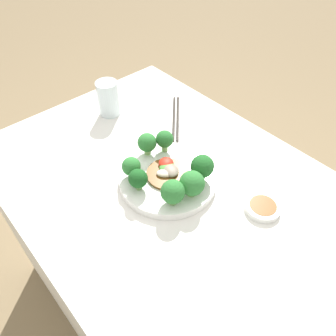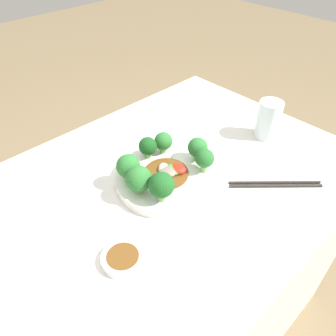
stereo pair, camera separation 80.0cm
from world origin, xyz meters
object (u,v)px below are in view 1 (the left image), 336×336
(drinking_glass, at_px, (108,98))
(sauce_dish, at_px, (263,207))
(broccoli_southwest, at_px, (131,167))
(broccoli_west, at_px, (147,143))
(chopsticks, at_px, (176,118))
(broccoli_southeast, at_px, (173,192))
(stirfry_center, at_px, (168,170))
(broccoli_east, at_px, (192,184))
(broccoli_northwest, at_px, (165,139))
(broccoli_northeast, at_px, (202,167))
(plate, at_px, (168,177))
(broccoli_south, at_px, (138,179))

(drinking_glass, xyz_separation_m, sauce_dish, (0.55, 0.05, -0.05))
(broccoli_southwest, distance_m, sauce_dish, 0.32)
(broccoli_west, relative_size, sauce_dish, 0.75)
(drinking_glass, bearing_deg, chopsticks, 40.14)
(broccoli_southeast, bearing_deg, stirfry_center, 145.37)
(broccoli_east, bearing_deg, chopsticks, 143.72)
(stirfry_center, bearing_deg, broccoli_northwest, 143.67)
(broccoli_northeast, relative_size, broccoli_east, 1.05)
(chopsticks, bearing_deg, broccoli_northwest, -52.48)
(broccoli_southeast, height_order, stirfry_center, broccoli_southeast)
(broccoli_northeast, distance_m, drinking_glass, 0.40)
(broccoli_northeast, height_order, drinking_glass, drinking_glass)
(plate, distance_m, sauce_dish, 0.24)
(broccoli_east, bearing_deg, stirfry_center, 176.11)
(plate, xyz_separation_m, stirfry_center, (-0.00, 0.00, 0.02))
(broccoli_southeast, bearing_deg, sauce_dish, 47.63)
(broccoli_southwest, relative_size, stirfry_center, 0.53)
(broccoli_northeast, bearing_deg, sauce_dish, 19.31)
(broccoli_south, xyz_separation_m, broccoli_northeast, (0.08, 0.13, 0.01))
(broccoli_west, distance_m, broccoli_southeast, 0.18)
(broccoli_northwest, distance_m, broccoli_southwest, 0.12)
(broccoli_northeast, xyz_separation_m, sauce_dish, (0.15, 0.05, -0.06))
(stirfry_center, distance_m, chopsticks, 0.25)
(broccoli_south, distance_m, broccoli_southwest, 0.04)
(drinking_glass, bearing_deg, broccoli_northeast, -0.66)
(broccoli_southwest, bearing_deg, drinking_glass, 155.95)
(broccoli_west, xyz_separation_m, stirfry_center, (0.09, -0.01, -0.03))
(broccoli_east, relative_size, drinking_glass, 0.62)
(broccoli_west, bearing_deg, broccoli_northwest, 62.12)
(stirfry_center, bearing_deg, sauce_dish, 24.25)
(broccoli_northeast, relative_size, broccoli_northwest, 1.13)
(broccoli_south, distance_m, broccoli_east, 0.13)
(plate, xyz_separation_m, chopsticks, (-0.18, 0.19, -0.01))
(broccoli_northeast, bearing_deg, broccoli_southeast, -85.15)
(broccoli_northwest, relative_size, broccoli_southwest, 1.10)
(plate, distance_m, broccoli_south, 0.10)
(broccoli_east, distance_m, drinking_glass, 0.42)
(broccoli_northwest, bearing_deg, plate, -35.85)
(plate, distance_m, drinking_glass, 0.34)
(broccoli_south, distance_m, broccoli_northwest, 0.15)
(broccoli_northwest, relative_size, broccoli_east, 0.93)
(broccoli_northwest, bearing_deg, chopsticks, 127.52)
(broccoli_south, relative_size, broccoli_east, 0.84)
(broccoli_northeast, bearing_deg, plate, -143.48)
(stirfry_center, bearing_deg, broccoli_east, -3.89)
(broccoli_south, relative_size, broccoli_northwest, 0.90)
(broccoli_south, distance_m, chopsticks, 0.32)
(broccoli_south, bearing_deg, broccoli_northeast, 59.81)
(broccoli_southeast, bearing_deg, broccoli_east, 78.16)
(drinking_glass, distance_m, chopsticks, 0.21)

